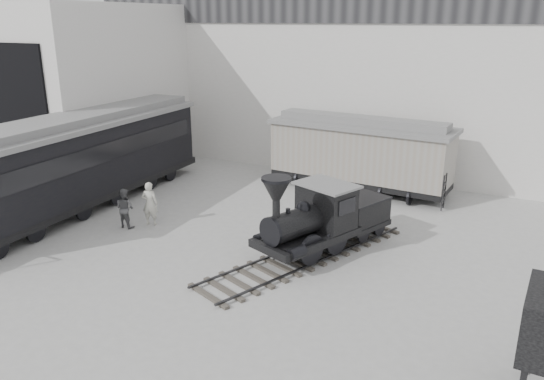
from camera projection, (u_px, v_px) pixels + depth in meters
The scene contains 8 objects.
ground at pixel (234, 289), 16.93m from camera, with size 90.00×90.00×0.00m, color #9E9E9B.
north_wall at pixel (373, 72), 28.01m from camera, with size 34.00×2.51×11.00m.
west_pavilion at pixel (99, 88), 30.12m from camera, with size 7.00×12.11×9.00m.
locomotive at pixel (320, 222), 19.27m from camera, with size 5.23×9.21×3.22m.
boxcar at pixel (360, 152), 26.22m from camera, with size 9.27×3.56×3.71m.
passenger_coach at pixel (85, 159), 23.94m from camera, with size 3.62×14.84×3.95m.
visitor_a at pixel (150, 204), 21.95m from camera, with size 0.68×0.45×1.86m, color beige.
visitor_b at pixel (125, 208), 21.74m from camera, with size 0.81×0.63×1.66m, color #4F4F51.
Camera 1 is at (7.76, -13.04, 8.24)m, focal length 35.00 mm.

